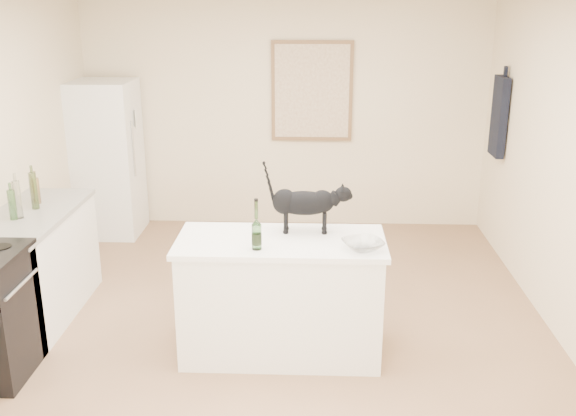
% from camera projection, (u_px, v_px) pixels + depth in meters
% --- Properties ---
extents(floor, '(5.50, 5.50, 0.00)m').
position_uv_depth(floor, '(270.00, 337.00, 5.17)').
color(floor, '#926B4D').
rests_on(floor, ground).
extents(wall_back, '(4.50, 0.00, 4.50)m').
position_uv_depth(wall_back, '(285.00, 113.00, 7.38)').
color(wall_back, beige).
rests_on(wall_back, ground).
extents(wall_front, '(4.50, 0.00, 4.50)m').
position_uv_depth(wall_front, '(211.00, 399.00, 2.16)').
color(wall_front, beige).
rests_on(wall_front, ground).
extents(island_base, '(1.44, 0.67, 0.86)m').
position_uv_depth(island_base, '(281.00, 299.00, 4.85)').
color(island_base, white).
rests_on(island_base, floor).
extents(island_top, '(1.50, 0.70, 0.04)m').
position_uv_depth(island_top, '(281.00, 242.00, 4.71)').
color(island_top, white).
rests_on(island_top, island_base).
extents(left_cabinets, '(0.60, 1.40, 0.86)m').
position_uv_depth(left_cabinets, '(35.00, 268.00, 5.40)').
color(left_cabinets, white).
rests_on(left_cabinets, floor).
extents(left_countertop, '(0.62, 1.44, 0.04)m').
position_uv_depth(left_countertop, '(29.00, 216.00, 5.26)').
color(left_countertop, gray).
rests_on(left_countertop, left_cabinets).
extents(fridge, '(0.68, 0.68, 1.70)m').
position_uv_depth(fridge, '(106.00, 159.00, 7.22)').
color(fridge, white).
rests_on(fridge, floor).
extents(artwork_frame, '(0.90, 0.03, 1.10)m').
position_uv_depth(artwork_frame, '(312.00, 91.00, 7.27)').
color(artwork_frame, brown).
rests_on(artwork_frame, wall_back).
extents(artwork_canvas, '(0.82, 0.00, 1.02)m').
position_uv_depth(artwork_canvas, '(312.00, 92.00, 7.25)').
color(artwork_canvas, beige).
rests_on(artwork_canvas, wall_back).
extents(hanging_garment, '(0.08, 0.34, 0.80)m').
position_uv_depth(hanging_garment, '(499.00, 117.00, 6.61)').
color(hanging_garment, black).
rests_on(hanging_garment, wall_right).
extents(black_cat, '(0.57, 0.17, 0.40)m').
position_uv_depth(black_cat, '(304.00, 206.00, 4.79)').
color(black_cat, black).
rests_on(black_cat, island_top).
extents(wine_bottle, '(0.08, 0.08, 0.32)m').
position_uv_depth(wine_bottle, '(256.00, 227.00, 4.47)').
color(wine_bottle, '#2A5F26').
rests_on(wine_bottle, island_top).
extents(glass_bowl, '(0.36, 0.36, 0.07)m').
position_uv_depth(glass_bowl, '(363.00, 245.00, 4.50)').
color(glass_bowl, silver).
rests_on(glass_bowl, island_top).
extents(fridge_paper, '(0.06, 0.14, 0.19)m').
position_uv_depth(fridge_paper, '(135.00, 118.00, 7.08)').
color(fridge_paper, white).
rests_on(fridge_paper, fridge).
extents(counter_bottle_cluster, '(0.12, 0.47, 0.30)m').
position_uv_depth(counter_bottle_cluster, '(25.00, 197.00, 5.23)').
color(counter_bottle_cluster, '#294B19').
rests_on(counter_bottle_cluster, left_countertop).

